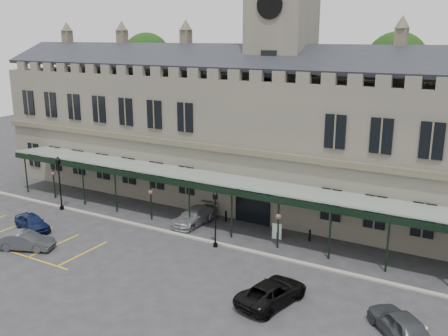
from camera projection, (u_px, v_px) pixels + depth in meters
The scene contains 19 objects.
ground at pixel (180, 273), 33.71m from camera, with size 140.00×140.00×0.00m, color #2A2A2C.
station_building at pixel (278, 139), 45.39m from camera, with size 60.00×10.36×17.30m.
clock_tower at pixel (281, 65), 43.76m from camera, with size 5.60×5.60×24.80m.
canopy at pixel (233, 208), 39.35m from camera, with size 50.00×4.10×4.30m.
kerb at pixel (221, 244), 38.31m from camera, with size 60.00×0.40×0.12m, color gray.
parking_markings at pixel (22, 240), 39.21m from camera, with size 16.00×6.00×0.01m, color gold, non-canonical shape.
tree_behind_left at pixel (147, 59), 62.00m from camera, with size 6.00×6.00×16.00m.
tree_behind_mid at pixel (396, 66), 47.52m from camera, with size 6.00×6.00×16.00m.
lamp_post_left at pixel (59, 178), 45.40m from camera, with size 0.48×0.48×5.06m.
lamp_post_mid at pixel (215, 214), 37.29m from camera, with size 0.43×0.43×4.49m.
traffic_cone at pixel (425, 330), 26.55m from camera, with size 0.47×0.47×0.74m.
sign_board at pixel (277, 231), 39.29m from camera, with size 0.74×0.18×1.28m.
bollard_left at pixel (226, 216), 43.06m from camera, with size 0.17×0.17×0.95m, color black.
bollard_right at pixel (310, 236), 38.91m from camera, with size 0.16×0.16×0.93m, color black.
car_left_a at pixel (32, 222), 41.07m from camera, with size 1.60×3.97×1.35m, color #0E173D.
car_left_b at pixel (26, 241), 37.34m from camera, with size 1.45×4.15×1.37m, color #3A3D42.
car_taxi at pixel (194, 216), 42.41m from camera, with size 1.96×4.83×1.40m, color #94969B.
car_van at pixel (272, 292), 29.84m from camera, with size 2.30×4.98×1.39m, color black.
car_right_a at pixel (401, 325), 26.34m from camera, with size 1.82×4.51×1.54m, color #3A3D42.
Camera 1 is at (17.95, -25.17, 15.51)m, focal length 40.00 mm.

